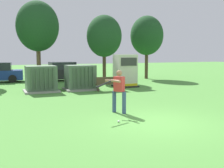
# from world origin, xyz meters

# --- Properties ---
(ground_plane) EXTENTS (96.00, 96.00, 0.00)m
(ground_plane) POSITION_xyz_m (0.00, 0.00, 0.00)
(ground_plane) COLOR #51933D
(transformer_west) EXTENTS (2.10, 1.70, 1.62)m
(transformer_west) POSITION_xyz_m (-2.61, 9.21, 0.79)
(transformer_west) COLOR #9E9B93
(transformer_west) RESTS_ON ground
(transformer_mid_west) EXTENTS (2.10, 1.70, 1.62)m
(transformer_mid_west) POSITION_xyz_m (-0.12, 9.16, 0.79)
(transformer_mid_west) COLOR #9E9B93
(transformer_mid_west) RESTS_ON ground
(generator_enclosure) EXTENTS (1.60, 1.40, 2.30)m
(generator_enclosure) POSITION_xyz_m (3.28, 9.49, 1.14)
(generator_enclosure) COLOR #262626
(generator_enclosure) RESTS_ON ground
(park_bench) EXTENTS (1.83, 0.54, 0.92)m
(park_bench) POSITION_xyz_m (1.47, 7.92, 0.54)
(park_bench) COLOR #4C3828
(park_bench) RESTS_ON ground
(batter) EXTENTS (1.48, 1.10, 1.74)m
(batter) POSITION_xyz_m (-0.60, 1.92, 0.98)
(batter) COLOR #384C75
(batter) RESTS_ON ground
(sports_ball) EXTENTS (0.09, 0.09, 0.09)m
(sports_ball) POSITION_xyz_m (-1.20, 0.54, 0.04)
(sports_ball) COLOR white
(sports_ball) RESTS_ON ground
(tree_center_left) EXTENTS (3.49, 3.49, 6.66)m
(tree_center_left) POSITION_xyz_m (-1.89, 15.47, 4.57)
(tree_center_left) COLOR brown
(tree_center_left) RESTS_ON ground
(tree_center_right) EXTENTS (2.86, 2.86, 5.47)m
(tree_center_right) POSITION_xyz_m (3.07, 13.06, 3.75)
(tree_center_right) COLOR #4C3828
(tree_center_right) RESTS_ON ground
(tree_right) EXTENTS (3.03, 3.03, 5.79)m
(tree_right) POSITION_xyz_m (7.73, 14.25, 3.97)
(tree_right) COLOR #4C3828
(tree_right) RESTS_ON ground
(parked_car_left_of_center) EXTENTS (4.27, 2.07, 1.62)m
(parked_car_left_of_center) POSITION_xyz_m (-0.02, 15.51, 0.75)
(parked_car_left_of_center) COLOR black
(parked_car_left_of_center) RESTS_ON ground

